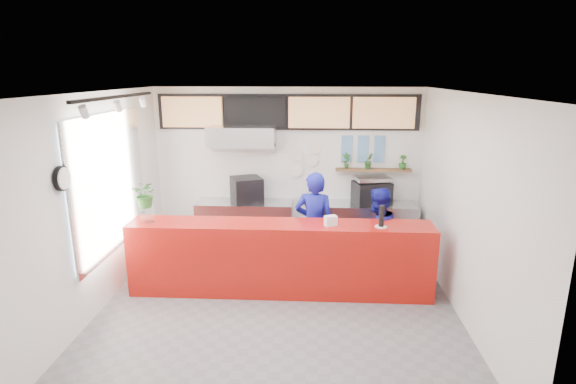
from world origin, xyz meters
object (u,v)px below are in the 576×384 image
at_px(service_counter, 280,258).
at_px(staff_right, 376,236).
at_px(panini_oven, 247,190).
at_px(espresso_machine, 372,193).
at_px(staff_center, 314,225).
at_px(pepper_mill, 382,216).

xyz_separation_m(service_counter, staff_right, (1.49, 0.45, 0.22)).
distance_m(panini_oven, staff_right, 2.64).
distance_m(espresso_machine, staff_center, 1.62).
distance_m(staff_center, pepper_mill, 1.23).
height_order(staff_center, pepper_mill, staff_center).
height_order(espresso_machine, pepper_mill, pepper_mill).
relative_size(service_counter, espresso_machine, 6.99).
xyz_separation_m(panini_oven, pepper_mill, (2.21, -1.89, 0.13)).
relative_size(espresso_machine, staff_center, 0.37).
xyz_separation_m(espresso_machine, pepper_mill, (-0.10, -1.89, 0.16)).
bearing_deg(pepper_mill, staff_center, 144.80).
relative_size(panini_oven, staff_center, 0.30).
bearing_deg(staff_right, panini_oven, -70.08).
relative_size(espresso_machine, pepper_mill, 2.11).
xyz_separation_m(staff_center, pepper_mill, (0.95, -0.67, 0.39)).
relative_size(panini_oven, staff_right, 0.34).
bearing_deg(staff_right, espresso_machine, -132.33).
bearing_deg(staff_right, staff_center, -46.67).
bearing_deg(panini_oven, pepper_mill, -63.80).
xyz_separation_m(staff_right, pepper_mill, (-0.03, -0.54, 0.50)).
relative_size(service_counter, staff_right, 2.92).
height_order(service_counter, staff_right, staff_right).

